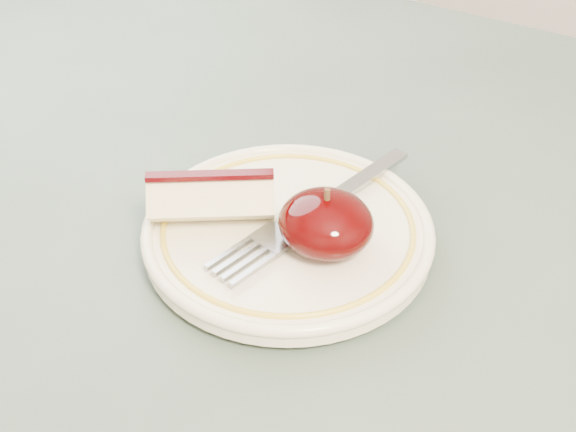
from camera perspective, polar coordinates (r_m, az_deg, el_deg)
The scene contains 5 objects.
table at distance 0.66m, azimuth -7.60°, elevation -6.23°, with size 0.90×0.90×0.75m.
plate at distance 0.56m, azimuth 0.00°, elevation -1.12°, with size 0.20×0.20×0.02m.
apple_half at distance 0.53m, azimuth 2.73°, elevation -0.51°, with size 0.06×0.06×0.05m.
apple_wedge at distance 0.55m, azimuth -5.47°, elevation 1.23°, with size 0.09×0.08×0.04m.
fork at distance 0.56m, azimuth 1.78°, elevation 0.24°, with size 0.06×0.19×0.00m.
Camera 1 is at (0.31, -0.35, 1.12)m, focal length 50.00 mm.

